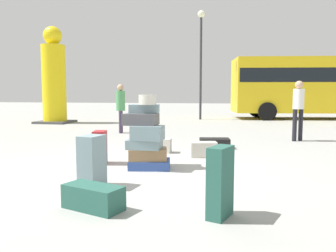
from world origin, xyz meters
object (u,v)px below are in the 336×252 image
Objects in this scene: suitcase_tower at (146,138)px; suitcase_slate_foreground_far at (92,161)px; suitcase_teal_white_trunk at (220,182)px; suitcase_teal_upright_blue at (93,197)px; suitcase_cream_behind_tower at (204,149)px; suitcase_maroon_foreground_near at (100,147)px; person_tourist_with_camera at (121,104)px; suitcase_black_right_side at (215,143)px; person_bearded_onlooker at (298,105)px; lamp_post at (201,48)px; parked_bus at (315,84)px; suitcase_cream_left_side at (155,145)px; yellow_dummy_statue at (54,80)px.

suitcase_tower is 1.77× the size of suitcase_slate_foreground_far.
suitcase_teal_upright_blue is at bearing -158.69° from suitcase_teal_white_trunk.
suitcase_cream_behind_tower is 2.17m from suitcase_maroon_foreground_near.
suitcase_teal_white_trunk is 0.47× the size of person_tourist_with_camera.
suitcase_black_right_side is at bearing 37.28° from suitcase_maroon_foreground_near.
lamp_post is at bearing -99.86° from person_bearded_onlooker.
suitcase_slate_foreground_far is (0.51, -1.54, 0.06)m from suitcase_maroon_foreground_near.
person_tourist_with_camera reaches higher than suitcase_cream_behind_tower.
person_tourist_with_camera is at bearing 115.75° from suitcase_slate_foreground_far.
suitcase_tower is 14.41m from parked_bus.
suitcase_tower is 2.10× the size of suitcase_maroon_foreground_near.
lamp_post is (0.10, 9.92, 3.47)m from suitcase_cream_left_side.
yellow_dummy_statue reaches higher than person_bearded_onlooker.
suitcase_tower is at bearing -121.41° from parked_bus.
suitcase_tower reaches higher than suitcase_cream_behind_tower.
person_tourist_with_camera is at bearing 116.88° from suitcase_cream_behind_tower.
suitcase_tower is at bearing -137.33° from suitcase_cream_behind_tower.
parked_bus reaches higher than suitcase_slate_foreground_far.
person_bearded_onlooker is (2.40, 2.89, 0.86)m from suitcase_cream_behind_tower.
person_tourist_with_camera is 0.30× the size of lamp_post.
suitcase_cream_behind_tower is 0.88× the size of suitcase_maroon_foreground_near.
suitcase_black_right_side is (1.54, 3.80, -0.25)m from suitcase_slate_foreground_far.
suitcase_cream_behind_tower is 0.10× the size of lamp_post.
suitcase_teal_white_trunk reaches higher than suitcase_slate_foreground_far.
lamp_post is at bearing -172.58° from parked_bus.
suitcase_maroon_foreground_near is at bearing -0.77° from person_tourist_with_camera.
person_tourist_with_camera is at bearing -44.32° from person_bearded_onlooker.
suitcase_maroon_foreground_near is at bearing -55.97° from yellow_dummy_statue.
parked_bus is (5.74, 13.16, 1.28)m from suitcase_tower.
lamp_post reaches higher than parked_bus.
lamp_post reaches higher than suitcase_cream_behind_tower.
suitcase_cream_behind_tower is (0.91, 1.30, -0.39)m from suitcase_tower.
person_bearded_onlooker is at bearing 66.09° from suitcase_slate_foreground_far.
suitcase_teal_white_trunk is at bearing -94.70° from suitcase_cream_behind_tower.
suitcase_maroon_foreground_near is 0.81× the size of suitcase_teal_white_trunk.
suitcase_teal_upright_blue is (-0.98, -3.49, -0.02)m from suitcase_cream_behind_tower.
yellow_dummy_statue is (-6.33, 10.46, 1.78)m from suitcase_teal_upright_blue.
suitcase_black_right_side is at bearing -37.67° from yellow_dummy_statue.
person_bearded_onlooker is (3.31, 4.19, 0.47)m from suitcase_tower.
suitcase_teal_white_trunk is (1.38, -2.17, -0.16)m from suitcase_tower.
suitcase_cream_left_side is 13.08m from parked_bus.
person_tourist_with_camera is at bearing 93.73° from suitcase_maroon_foreground_near.
suitcase_teal_white_trunk is at bearing 38.34° from person_bearded_onlooker.
suitcase_black_right_side is (-0.30, 4.67, -0.27)m from suitcase_teal_white_trunk.
suitcase_tower is 1.40m from suitcase_slate_foreground_far.
person_bearded_onlooker is 5.60m from person_tourist_with_camera.
suitcase_cream_left_side is 9.24m from yellow_dummy_statue.
parked_bus reaches higher than person_tourist_with_camera.
suitcase_cream_behind_tower reaches higher than suitcase_black_right_side.
suitcase_tower is 0.31× the size of yellow_dummy_statue.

